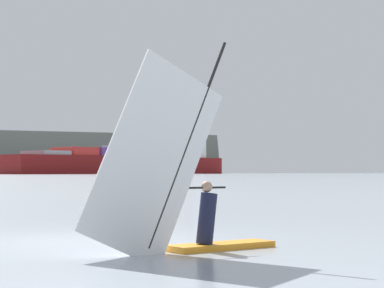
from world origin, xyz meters
TOP-DOWN VIEW (x-y plane):
  - ground_plane at (0.00, 0.00)m, footprint 4000.00×4000.00m
  - windsurfer at (1.50, -2.85)m, footprint 4.05×1.98m
  - cargo_ship at (57.36, 454.12)m, footprint 158.79×119.08m
  - distant_headland at (127.32, 1080.15)m, footprint 920.16×462.42m
  - channel_buoy at (5.31, 29.88)m, footprint 1.30×1.30m

SIDE VIEW (x-z plane):
  - ground_plane at x=0.00m, z-range 0.00..0.00m
  - channel_buoy at x=5.31m, z-range -0.11..2.22m
  - windsurfer at x=1.50m, z-range -1.06..3.25m
  - cargo_ship at x=57.36m, z-range -10.43..27.74m
  - distant_headland at x=127.32m, z-range 0.00..53.47m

